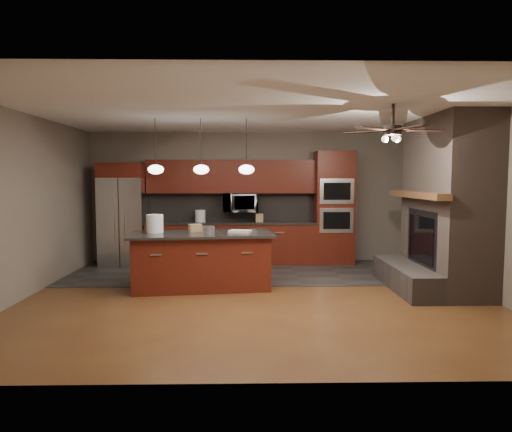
{
  "coord_description": "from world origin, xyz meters",
  "views": [
    {
      "loc": [
        -0.14,
        -6.9,
        1.81
      ],
      "look_at": [
        0.01,
        0.6,
        1.19
      ],
      "focal_mm": 32.0,
      "sensor_mm": 36.0,
      "label": 1
    }
  ],
  "objects_px": {
    "kitchen_island": "(202,260)",
    "paint_can": "(209,230)",
    "oven_tower": "(334,208)",
    "microwave": "(241,203)",
    "counter_bucket": "(200,216)",
    "white_bucket": "(155,224)",
    "counter_box": "(259,218)",
    "cardboard_box": "(195,228)",
    "refrigerator": "(124,214)",
    "paint_tray": "(240,231)"
  },
  "relations": [
    {
      "from": "kitchen_island",
      "to": "paint_can",
      "type": "bearing_deg",
      "value": -51.9
    },
    {
      "from": "oven_tower",
      "to": "kitchen_island",
      "type": "height_order",
      "value": "oven_tower"
    },
    {
      "from": "microwave",
      "to": "counter_bucket",
      "type": "xyz_separation_m",
      "value": [
        -0.85,
        -0.05,
        -0.28
      ]
    },
    {
      "from": "white_bucket",
      "to": "counter_box",
      "type": "distance_m",
      "value": 2.71
    },
    {
      "from": "counter_bucket",
      "to": "counter_box",
      "type": "distance_m",
      "value": 1.25
    },
    {
      "from": "kitchen_island",
      "to": "cardboard_box",
      "type": "relative_size",
      "value": 11.92
    },
    {
      "from": "oven_tower",
      "to": "kitchen_island",
      "type": "relative_size",
      "value": 0.98
    },
    {
      "from": "counter_box",
      "to": "microwave",
      "type": "bearing_deg",
      "value": 161.58
    },
    {
      "from": "cardboard_box",
      "to": "counter_bucket",
      "type": "distance_m",
      "value": 2.02
    },
    {
      "from": "counter_box",
      "to": "counter_bucket",
      "type": "bearing_deg",
      "value": 173.62
    },
    {
      "from": "oven_tower",
      "to": "paint_can",
      "type": "distance_m",
      "value": 3.36
    },
    {
      "from": "oven_tower",
      "to": "white_bucket",
      "type": "bearing_deg",
      "value": -148.35
    },
    {
      "from": "oven_tower",
      "to": "counter_box",
      "type": "relative_size",
      "value": 13.8
    },
    {
      "from": "refrigerator",
      "to": "cardboard_box",
      "type": "bearing_deg",
      "value": -48.48
    },
    {
      "from": "paint_can",
      "to": "refrigerator",
      "type": "bearing_deg",
      "value": 131.65
    },
    {
      "from": "refrigerator",
      "to": "counter_bucket",
      "type": "distance_m",
      "value": 1.59
    },
    {
      "from": "refrigerator",
      "to": "paint_can",
      "type": "distance_m",
      "value": 2.95
    },
    {
      "from": "microwave",
      "to": "refrigerator",
      "type": "bearing_deg",
      "value": -176.93
    },
    {
      "from": "cardboard_box",
      "to": "counter_bucket",
      "type": "relative_size",
      "value": 0.82
    },
    {
      "from": "paint_can",
      "to": "kitchen_island",
      "type": "bearing_deg",
      "value": 134.7
    },
    {
      "from": "counter_box",
      "to": "oven_tower",
      "type": "bearing_deg",
      "value": -2.54
    },
    {
      "from": "paint_can",
      "to": "counter_bucket",
      "type": "xyz_separation_m",
      "value": [
        -0.37,
        2.28,
        0.04
      ]
    },
    {
      "from": "counter_box",
      "to": "cardboard_box",
      "type": "bearing_deg",
      "value": -123.9
    },
    {
      "from": "white_bucket",
      "to": "counter_box",
      "type": "xyz_separation_m",
      "value": [
        1.78,
        2.03,
        -0.08
      ]
    },
    {
      "from": "oven_tower",
      "to": "paint_tray",
      "type": "bearing_deg",
      "value": -133.28
    },
    {
      "from": "cardboard_box",
      "to": "counter_box",
      "type": "bearing_deg",
      "value": 37.94
    },
    {
      "from": "oven_tower",
      "to": "counter_box",
      "type": "bearing_deg",
      "value": -178.46
    },
    {
      "from": "oven_tower",
      "to": "kitchen_island",
      "type": "xyz_separation_m",
      "value": [
        -2.59,
        -2.14,
        -0.73
      ]
    },
    {
      "from": "microwave",
      "to": "cardboard_box",
      "type": "distance_m",
      "value": 2.21
    },
    {
      "from": "paint_can",
      "to": "paint_tray",
      "type": "distance_m",
      "value": 0.54
    },
    {
      "from": "refrigerator",
      "to": "kitchen_island",
      "type": "distance_m",
      "value": 2.82
    },
    {
      "from": "microwave",
      "to": "white_bucket",
      "type": "xyz_separation_m",
      "value": [
        -1.39,
        -2.13,
        -0.23
      ]
    },
    {
      "from": "refrigerator",
      "to": "kitchen_island",
      "type": "bearing_deg",
      "value": -48.56
    },
    {
      "from": "refrigerator",
      "to": "paint_tray",
      "type": "xyz_separation_m",
      "value": [
        2.46,
        -2.0,
        -0.12
      ]
    },
    {
      "from": "paint_tray",
      "to": "cardboard_box",
      "type": "xyz_separation_m",
      "value": [
        -0.75,
        0.07,
        0.05
      ]
    },
    {
      "from": "paint_can",
      "to": "cardboard_box",
      "type": "bearing_deg",
      "value": 132.52
    },
    {
      "from": "paint_can",
      "to": "counter_box",
      "type": "bearing_deg",
      "value": 68.55
    },
    {
      "from": "paint_can",
      "to": "cardboard_box",
      "type": "relative_size",
      "value": 0.93
    },
    {
      "from": "refrigerator",
      "to": "paint_tray",
      "type": "height_order",
      "value": "refrigerator"
    },
    {
      "from": "kitchen_island",
      "to": "counter_box",
      "type": "bearing_deg",
      "value": 57.75
    },
    {
      "from": "microwave",
      "to": "refrigerator",
      "type": "height_order",
      "value": "refrigerator"
    },
    {
      "from": "refrigerator",
      "to": "counter_bucket",
      "type": "height_order",
      "value": "refrigerator"
    },
    {
      "from": "counter_bucket",
      "to": "paint_tray",
      "type": "bearing_deg",
      "value": -67.3
    },
    {
      "from": "kitchen_island",
      "to": "paint_tray",
      "type": "xyz_separation_m",
      "value": [
        0.63,
        0.06,
        0.47
      ]
    },
    {
      "from": "microwave",
      "to": "paint_can",
      "type": "distance_m",
      "value": 2.4
    },
    {
      "from": "oven_tower",
      "to": "paint_tray",
      "type": "xyz_separation_m",
      "value": [
        -1.96,
        -2.08,
        -0.25
      ]
    },
    {
      "from": "cardboard_box",
      "to": "counter_box",
      "type": "relative_size",
      "value": 1.19
    },
    {
      "from": "microwave",
      "to": "paint_can",
      "type": "relative_size",
      "value": 3.85
    },
    {
      "from": "microwave",
      "to": "counter_box",
      "type": "bearing_deg",
      "value": -14.34
    },
    {
      "from": "refrigerator",
      "to": "kitchen_island",
      "type": "relative_size",
      "value": 0.87
    }
  ]
}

